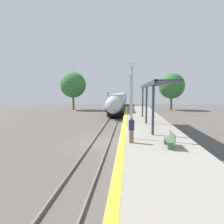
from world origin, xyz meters
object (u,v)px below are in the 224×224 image
(person_waiting, at_px, (131,129))
(lamppost_near, at_px, (132,96))
(lamppost_far, at_px, (130,94))
(lamppost_mid, at_px, (130,94))
(platform_bench, at_px, (170,139))
(railway_signal, at_px, (108,99))
(train, at_px, (122,98))

(person_waiting, bearing_deg, lamppost_near, 89.14)
(person_waiting, height_order, lamppost_far, lamppost_far)
(lamppost_mid, bearing_deg, lamppost_far, 90.00)
(platform_bench, distance_m, railway_signal, 38.87)
(lamppost_near, height_order, lamppost_mid, same)
(lamppost_near, bearing_deg, person_waiting, -90.86)
(railway_signal, height_order, lamppost_near, lamppost_near)
(platform_bench, height_order, railway_signal, railway_signal)
(lamppost_mid, bearing_deg, lamppost_near, -90.00)
(train, distance_m, lamppost_mid, 53.58)
(platform_bench, relative_size, lamppost_mid, 0.32)
(railway_signal, height_order, lamppost_far, lamppost_far)
(train, bearing_deg, railway_signal, -94.94)
(railway_signal, xyz_separation_m, lamppost_near, (4.95, -35.85, 1.48))
(railway_signal, relative_size, lamppost_mid, 0.79)
(platform_bench, distance_m, lamppost_mid, 12.93)
(lamppost_near, relative_size, lamppost_far, 1.00)
(platform_bench, distance_m, person_waiting, 2.55)
(lamppost_near, distance_m, lamppost_far, 20.28)
(platform_bench, bearing_deg, lamppost_mid, 100.48)
(person_waiting, distance_m, lamppost_near, 2.53)
(railway_signal, distance_m, lamppost_near, 36.22)
(lamppost_mid, bearing_deg, train, 92.73)
(lamppost_far, bearing_deg, train, 93.37)
(person_waiting, bearing_deg, train, 92.23)
(platform_bench, distance_m, lamppost_near, 4.15)
(platform_bench, height_order, lamppost_near, lamppost_near)
(platform_bench, xyz_separation_m, lamppost_far, (-2.31, 22.60, 2.56))
(train, distance_m, railway_signal, 27.89)
(person_waiting, distance_m, railway_signal, 37.53)
(train, relative_size, lamppost_near, 17.81)
(lamppost_near, xyz_separation_m, lamppost_far, (0.00, 20.28, 0.00))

